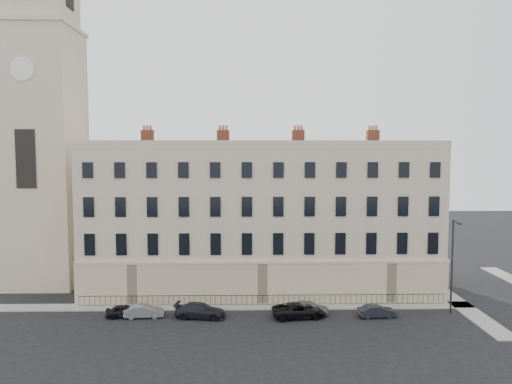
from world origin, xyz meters
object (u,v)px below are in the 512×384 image
car_c (200,311)px  car_f (377,311)px  car_a (125,311)px  car_b (144,311)px  car_d (299,310)px  car_e (308,307)px  streetlamp (453,262)px

car_c → car_f: (15.72, -0.17, -0.10)m
car_a → car_b: 1.75m
car_b → car_f: (20.76, -0.37, -0.02)m
car_d → car_c: bearing=81.4°
car_c → car_e: (9.73, 0.79, -0.03)m
car_c → car_d: (8.75, -0.11, 0.00)m
streetlamp → car_a: bearing=176.9°
car_b → car_c: size_ratio=0.77×
car_b → car_f: 20.76m
car_b → streetlamp: (27.80, 0.50, 4.22)m
car_d → streetlamp: size_ratio=0.55×
car_b → streetlamp: size_ratio=0.40×
car_b → car_e: (14.77, 0.58, 0.05)m
car_f → streetlamp: bearing=-87.8°
car_b → car_d: bearing=-96.1°
car_a → car_b: car_b is taller
car_b → car_f: size_ratio=1.04×
car_e → car_f: car_e is taller
car_a → car_d: bearing=-100.7°
car_a → streetlamp: streetlamp is taller
car_a → car_b: bearing=-103.6°
car_c → streetlamp: bearing=-80.5°
car_c → car_e: 9.76m
car_a → car_c: size_ratio=0.73×
car_e → car_a: bearing=100.3°
car_b → car_e: size_ratio=0.95×
car_b → car_c: 5.04m
car_a → car_e: size_ratio=0.90×
car_c → car_f: car_c is taller
car_e → car_c: bearing=103.4°
car_a → car_c: 6.79m
car_d → streetlamp: (14.01, 0.81, 4.13)m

